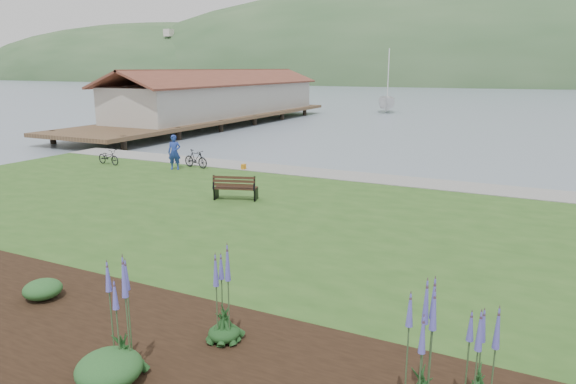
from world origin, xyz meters
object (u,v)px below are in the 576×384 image
sailboat (387,112)px  park_bench (235,187)px  person (174,149)px  bicycle_a (108,157)px

sailboat → park_bench: bearing=-96.6°
park_bench → sailboat: sailboat is taller
person → bicycle_a: size_ratio=1.31×
park_bench → bicycle_a: size_ratio=1.13×
bicycle_a → sailboat: 44.58m
bicycle_a → sailboat: bearing=3.4°
bicycle_a → sailboat: (2.99, 44.47, -0.82)m
bicycle_a → person: bearing=-75.7°
park_bench → person: (-6.22, 4.04, 0.53)m
park_bench → person: person is taller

